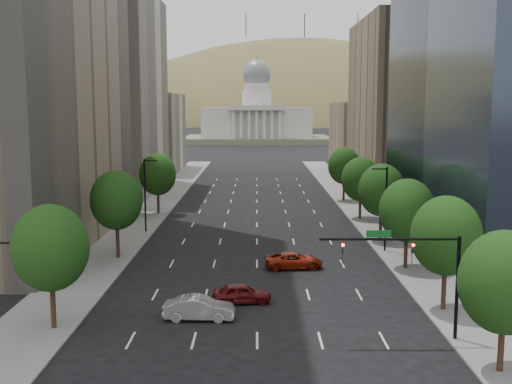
{
  "coord_description": "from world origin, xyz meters",
  "views": [
    {
      "loc": [
        -0.04,
        -9.08,
        15.3
      ],
      "look_at": [
        -0.09,
        43.33,
        8.0
      ],
      "focal_mm": 43.62,
      "sensor_mm": 36.0,
      "label": 1
    }
  ],
  "objects_px": {
    "traffic_signal": "(420,264)",
    "capitol": "(257,122)",
    "car_red_far": "(294,260)",
    "car_maroon": "(242,293)",
    "car_silver": "(199,308)"
  },
  "relations": [
    {
      "from": "car_red_far",
      "to": "car_silver",
      "type": "bearing_deg",
      "value": 144.69
    },
    {
      "from": "traffic_signal",
      "to": "capitol",
      "type": "relative_size",
      "value": 0.15
    },
    {
      "from": "traffic_signal",
      "to": "car_silver",
      "type": "height_order",
      "value": "traffic_signal"
    },
    {
      "from": "car_maroon",
      "to": "capitol",
      "type": "bearing_deg",
      "value": -7.7
    },
    {
      "from": "traffic_signal",
      "to": "car_silver",
      "type": "xyz_separation_m",
      "value": [
        -14.7,
        4.06,
        -4.33
      ]
    },
    {
      "from": "car_maroon",
      "to": "car_silver",
      "type": "height_order",
      "value": "car_silver"
    },
    {
      "from": "capitol",
      "to": "car_silver",
      "type": "xyz_separation_m",
      "value": [
        -4.17,
        -215.65,
        -7.73
      ]
    },
    {
      "from": "capitol",
      "to": "car_red_far",
      "type": "xyz_separation_m",
      "value": [
        3.51,
        -201.39,
        -7.82
      ]
    },
    {
      "from": "traffic_signal",
      "to": "car_maroon",
      "type": "bearing_deg",
      "value": 146.41
    },
    {
      "from": "capitol",
      "to": "car_red_far",
      "type": "height_order",
      "value": "capitol"
    },
    {
      "from": "car_maroon",
      "to": "car_red_far",
      "type": "height_order",
      "value": "car_maroon"
    },
    {
      "from": "traffic_signal",
      "to": "capitol",
      "type": "height_order",
      "value": "capitol"
    },
    {
      "from": "traffic_signal",
      "to": "capitol",
      "type": "distance_m",
      "value": 219.99
    },
    {
      "from": "traffic_signal",
      "to": "car_red_far",
      "type": "distance_m",
      "value": 20.11
    },
    {
      "from": "car_maroon",
      "to": "car_silver",
      "type": "xyz_separation_m",
      "value": [
        -2.98,
        -3.73,
        0.06
      ]
    }
  ]
}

